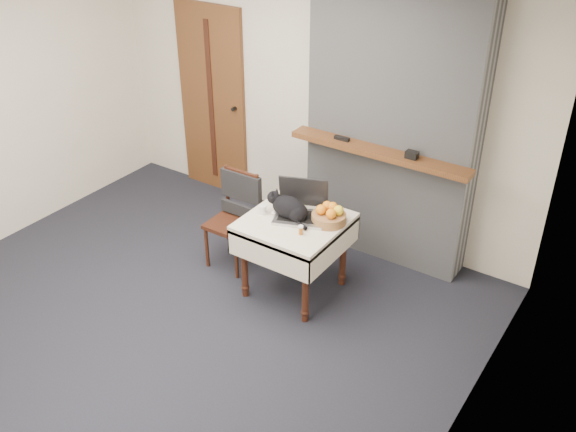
# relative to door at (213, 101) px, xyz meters

# --- Properties ---
(ground) EXTENTS (4.50, 4.50, 0.00)m
(ground) POSITION_rel_door_xyz_m (1.20, -1.97, -1.00)
(ground) COLOR black
(ground) RESTS_ON ground
(room_shell) EXTENTS (4.52, 4.01, 2.61)m
(room_shell) POSITION_rel_door_xyz_m (1.20, -1.51, 0.76)
(room_shell) COLOR beige
(room_shell) RESTS_ON ground
(door) EXTENTS (0.82, 0.10, 2.00)m
(door) POSITION_rel_door_xyz_m (0.00, 0.00, 0.00)
(door) COLOR brown
(door) RESTS_ON ground
(chimney) EXTENTS (1.62, 0.48, 2.60)m
(chimney) POSITION_rel_door_xyz_m (2.10, -0.13, 0.30)
(chimney) COLOR gray
(chimney) RESTS_ON ground
(side_table) EXTENTS (0.78, 0.78, 0.70)m
(side_table) POSITION_rel_door_xyz_m (1.76, -1.11, -0.41)
(side_table) COLOR #38160F
(side_table) RESTS_ON ground
(laptop) EXTENTS (0.51, 0.47, 0.30)m
(laptop) POSITION_rel_door_xyz_m (1.76, -1.02, -0.22)
(laptop) COLOR #B7B7BC
(laptop) RESTS_ON side_table
(cat) EXTENTS (0.44, 0.20, 0.22)m
(cat) POSITION_rel_door_xyz_m (1.71, -1.11, -0.21)
(cat) COLOR black
(cat) RESTS_ON side_table
(cream_jar) EXTENTS (0.07, 0.07, 0.07)m
(cream_jar) POSITION_rel_door_xyz_m (1.48, -1.18, -0.26)
(cream_jar) COLOR silver
(cream_jar) RESTS_ON side_table
(pill_bottle) EXTENTS (0.04, 0.04, 0.08)m
(pill_bottle) POSITION_rel_door_xyz_m (1.92, -1.27, -0.26)
(pill_bottle) COLOR #A15413
(pill_bottle) RESTS_ON side_table
(fruit_basket) EXTENTS (0.28, 0.28, 0.16)m
(fruit_basket) POSITION_rel_door_xyz_m (2.01, -0.99, -0.24)
(fruit_basket) COLOR brown
(fruit_basket) RESTS_ON side_table
(desk_clutter) EXTENTS (0.12, 0.08, 0.01)m
(desk_clutter) POSITION_rel_door_xyz_m (1.92, -1.03, -0.30)
(desk_clutter) COLOR black
(desk_clutter) RESTS_ON side_table
(chair) EXTENTS (0.41, 0.39, 0.88)m
(chair) POSITION_rel_door_xyz_m (1.07, -1.00, -0.44)
(chair) COLOR #38160F
(chair) RESTS_ON ground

